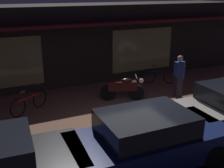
# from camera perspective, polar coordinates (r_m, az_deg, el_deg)

# --- Properties ---
(ground_plane) EXTENTS (60.00, 60.00, 0.00)m
(ground_plane) POSITION_cam_1_polar(r_m,az_deg,el_deg) (8.46, 4.71, -11.23)
(ground_plane) COLOR black
(sidewalk_slab) EXTENTS (18.00, 4.00, 0.15)m
(sidewalk_slab) POSITION_cam_1_polar(r_m,az_deg,el_deg) (10.86, -3.10, -3.72)
(sidewalk_slab) COLOR brown
(sidewalk_slab) RESTS_ON ground_plane
(storefront_building) EXTENTS (18.00, 3.30, 3.60)m
(storefront_building) POSITION_cam_1_polar(r_m,az_deg,el_deg) (13.47, -8.71, 8.20)
(storefront_building) COLOR black
(storefront_building) RESTS_ON ground_plane
(motorcycle) EXTENTS (1.61, 0.85, 0.97)m
(motorcycle) POSITION_cam_1_polar(r_m,az_deg,el_deg) (10.70, 2.35, -0.78)
(motorcycle) COLOR black
(motorcycle) RESTS_ON sidewalk_slab
(bicycle_parked) EXTENTS (1.45, 0.88, 0.91)m
(bicycle_parked) POSITION_cam_1_polar(r_m,az_deg,el_deg) (12.85, 9.70, 1.68)
(bicycle_parked) COLOR black
(bicycle_parked) RESTS_ON sidewalk_slab
(bicycle_extra) EXTENTS (1.40, 0.96, 0.91)m
(bicycle_extra) POSITION_cam_1_polar(r_m,az_deg,el_deg) (10.11, -16.66, -3.63)
(bicycle_extra) COLOR black
(bicycle_extra) RESTS_ON sidewalk_slab
(person_bystander) EXTENTS (0.38, 0.61, 1.67)m
(person_bystander) POSITION_cam_1_polar(r_m,az_deg,el_deg) (11.27, 13.56, 1.76)
(person_bystander) COLOR #28232D
(person_bystander) RESTS_ON sidewalk_slab
(parked_car_far) EXTENTS (4.13, 1.84, 1.42)m
(parked_car_far) POSITION_cam_1_polar(r_m,az_deg,el_deg) (7.08, 7.53, -11.18)
(parked_car_far) COLOR black
(parked_car_far) RESTS_ON ground_plane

